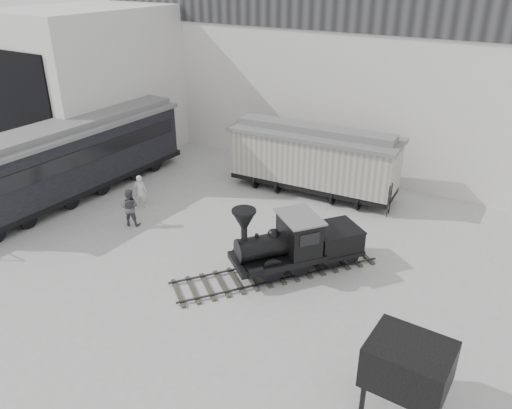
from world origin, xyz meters
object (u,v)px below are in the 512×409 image
Objects in this scene: passenger_coach at (77,157)px; visitor_b at (130,207)px; boxcar at (313,158)px; locomotive at (292,246)px; visitor_a at (140,191)px; coal_hopper at (408,369)px.

visitor_b is (4.85, -1.25, -1.16)m from passenger_coach.
boxcar is 9.83m from visitor_b.
locomotive is at bearing -1.56° from passenger_coach.
visitor_a is 0.95× the size of visitor_b.
coal_hopper is at bearing 130.98° from visitor_a.
passenger_coach reaches higher than locomotive.
visitor_b is at bearing -12.86° from passenger_coach.
boxcar is 3.94× the size of coal_hopper.
locomotive is 4.49× the size of visitor_a.
passenger_coach is 8.07× the size of visitor_a.
visitor_a is at bearing -85.26° from visitor_b.
visitor_b is 14.88m from coal_hopper.
coal_hopper is at bearing -14.31° from passenger_coach.
locomotive is 7.93m from boxcar.
visitor_a is (-9.24, 1.15, -0.23)m from locomotive.
visitor_b is (0.91, -1.68, 0.04)m from visitor_a.
boxcar is 9.17m from visitor_a.
coal_hopper is (5.94, -4.71, 0.42)m from locomotive.
passenger_coach is 19.87m from coal_hopper.
locomotive is 13.23m from passenger_coach.
coal_hopper is (15.18, -5.87, 0.65)m from visitor_a.
visitor_a is at bearing 160.87° from coal_hopper.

